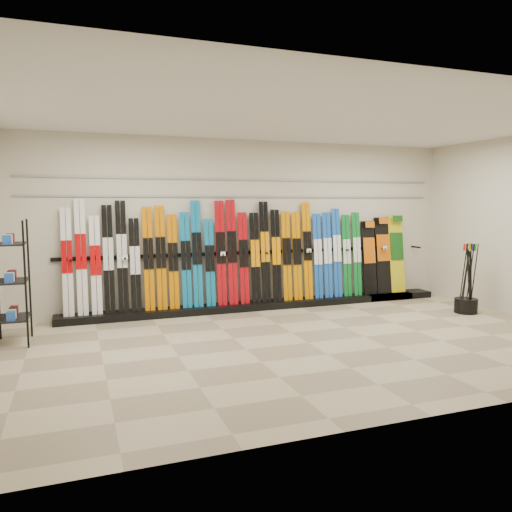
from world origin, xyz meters
name	(u,v)px	position (x,y,z in m)	size (l,w,h in m)	color
floor	(308,343)	(0.00, 0.00, 0.00)	(8.00, 8.00, 0.00)	gray
back_wall	(248,225)	(0.00, 2.50, 1.50)	(8.00, 8.00, 0.00)	beige
ceiling	(311,117)	(0.00, 0.00, 3.00)	(8.00, 8.00, 0.00)	silver
ski_rack_base	(264,305)	(0.22, 2.28, 0.06)	(8.00, 0.40, 0.12)	black
skis	(225,257)	(-0.48, 2.32, 0.96)	(5.39, 0.22, 1.84)	white
snowboards	(384,255)	(2.79, 2.35, 0.86)	(0.94, 0.24, 1.52)	black
accessory_rack	(11,282)	(-3.75, 1.35, 0.84)	(0.40, 0.60, 1.67)	black
pole_bin	(466,306)	(3.38, 0.74, 0.12)	(0.39, 0.39, 0.25)	black
ski_poles	(469,278)	(3.40, 0.73, 0.61)	(0.27, 0.24, 1.18)	black
slatwall_rail_0	(248,197)	(0.00, 2.48, 2.00)	(7.60, 0.02, 0.03)	gray
slatwall_rail_1	(248,180)	(0.00, 2.48, 2.30)	(7.60, 0.02, 0.03)	gray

